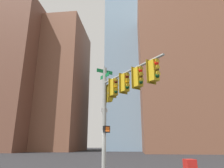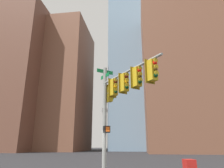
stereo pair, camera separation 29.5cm
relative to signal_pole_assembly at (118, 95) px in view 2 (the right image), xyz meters
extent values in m
cylinder|color=gray|center=(-0.98, 1.17, -1.15)|extent=(0.25, 0.25, 6.56)
cylinder|color=gray|center=(0.64, -0.86, 1.09)|extent=(3.34, 4.14, 0.12)
cylinder|color=gray|center=(-0.40, 0.44, 0.64)|extent=(0.71, 0.86, 0.75)
cube|color=#0F6B33|center=(-0.98, 1.17, 1.88)|extent=(0.95, 0.76, 0.24)
cube|color=#0F6B33|center=(-0.98, 1.17, 1.58)|extent=(0.70, 0.87, 0.24)
cube|color=white|center=(-0.98, 1.17, -0.68)|extent=(0.37, 0.30, 0.24)
cube|color=gold|center=(-0.28, 0.28, 0.53)|extent=(0.48, 0.48, 1.00)
cube|color=#775E0F|center=(-0.40, 0.43, 0.53)|extent=(0.45, 0.37, 1.16)
sphere|color=#470A07|center=(-0.15, 0.12, 0.83)|extent=(0.20, 0.20, 0.20)
cylinder|color=gold|center=(-0.11, 0.07, 0.92)|extent=(0.20, 0.17, 0.23)
sphere|color=#F29E0C|center=(-0.15, 0.12, 0.53)|extent=(0.20, 0.20, 0.20)
cylinder|color=gold|center=(-0.11, 0.07, 0.62)|extent=(0.20, 0.17, 0.23)
sphere|color=#0A3819|center=(-0.15, 0.12, 0.23)|extent=(0.20, 0.20, 0.20)
cylinder|color=gold|center=(-0.11, 0.07, 0.32)|extent=(0.20, 0.17, 0.23)
cube|color=gold|center=(0.43, -0.60, 0.53)|extent=(0.48, 0.48, 1.00)
cube|color=#775E0F|center=(0.31, -0.45, 0.53)|extent=(0.45, 0.37, 1.16)
sphere|color=#470A07|center=(0.55, -0.76, 0.83)|extent=(0.20, 0.20, 0.20)
cylinder|color=gold|center=(0.59, -0.81, 0.92)|extent=(0.20, 0.17, 0.23)
sphere|color=#F29E0C|center=(0.55, -0.76, 0.53)|extent=(0.20, 0.20, 0.20)
cylinder|color=gold|center=(0.59, -0.81, 0.62)|extent=(0.20, 0.17, 0.23)
sphere|color=#0A3819|center=(0.55, -0.76, 0.23)|extent=(0.20, 0.20, 0.20)
cylinder|color=gold|center=(0.59, -0.81, 0.32)|extent=(0.20, 0.17, 0.23)
cube|color=gold|center=(1.13, -1.48, 0.53)|extent=(0.48, 0.48, 1.00)
cube|color=#775E0F|center=(1.01, -1.33, 0.53)|extent=(0.45, 0.37, 1.16)
sphere|color=red|center=(1.26, -1.64, 0.83)|extent=(0.20, 0.20, 0.20)
cylinder|color=gold|center=(1.30, -1.69, 0.92)|extent=(0.20, 0.17, 0.23)
sphere|color=#4C330A|center=(1.26, -1.64, 0.53)|extent=(0.20, 0.20, 0.20)
cylinder|color=gold|center=(1.30, -1.69, 0.62)|extent=(0.20, 0.17, 0.23)
sphere|color=#0A3819|center=(1.26, -1.64, 0.23)|extent=(0.20, 0.20, 0.20)
cylinder|color=gold|center=(1.30, -1.69, 0.32)|extent=(0.20, 0.17, 0.23)
cube|color=gold|center=(1.83, -2.37, 0.53)|extent=(0.48, 0.48, 1.00)
cube|color=#775E0F|center=(1.72, -2.22, 0.53)|extent=(0.45, 0.37, 1.16)
sphere|color=red|center=(1.96, -2.53, 0.83)|extent=(0.20, 0.20, 0.20)
cylinder|color=gold|center=(2.00, -2.58, 0.92)|extent=(0.20, 0.17, 0.23)
sphere|color=#4C330A|center=(1.96, -2.53, 0.53)|extent=(0.20, 0.20, 0.20)
cylinder|color=gold|center=(2.00, -2.58, 0.62)|extent=(0.20, 0.17, 0.23)
sphere|color=#0A3819|center=(1.96, -2.53, 0.23)|extent=(0.20, 0.20, 0.20)
cylinder|color=gold|center=(2.00, -2.58, 0.32)|extent=(0.20, 0.17, 0.23)
cube|color=gold|center=(-0.73, 1.37, 0.39)|extent=(0.48, 0.48, 1.00)
cube|color=#775E0F|center=(-0.88, 1.25, 0.39)|extent=(0.37, 0.45, 1.16)
sphere|color=#470A07|center=(-0.57, 1.50, 0.69)|extent=(0.20, 0.20, 0.20)
cylinder|color=gold|center=(-0.52, 1.54, 0.78)|extent=(0.17, 0.20, 0.23)
sphere|color=#4C330A|center=(-0.57, 1.50, 0.39)|extent=(0.20, 0.20, 0.20)
cylinder|color=gold|center=(-0.52, 1.54, 0.48)|extent=(0.17, 0.20, 0.23)
sphere|color=green|center=(-0.57, 1.50, 0.09)|extent=(0.20, 0.20, 0.20)
cylinder|color=gold|center=(-0.52, 1.54, 0.18)|extent=(0.17, 0.20, 0.23)
cube|color=black|center=(-0.81, 0.95, -1.87)|extent=(0.44, 0.42, 0.40)
cube|color=#EA5914|center=(-0.73, 0.85, -1.87)|extent=(0.21, 0.17, 0.28)
cube|color=brown|center=(15.29, 38.31, 13.38)|extent=(25.56, 21.46, 35.61)
cube|color=brown|center=(-34.98, 36.20, 14.92)|extent=(22.41, 14.72, 38.69)
cube|color=#7A99B2|center=(9.08, 53.78, 29.47)|extent=(32.46, 24.89, 67.80)
cube|color=brown|center=(-23.52, 43.77, 13.93)|extent=(19.17, 18.03, 36.70)
camera|label=1|loc=(0.89, -11.34, -2.74)|focal=32.62mm
camera|label=2|loc=(1.18, -11.31, -2.74)|focal=32.62mm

